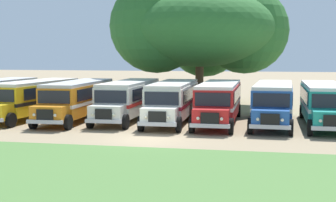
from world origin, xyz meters
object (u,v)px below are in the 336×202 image
at_px(parked_bus_slot_5, 219,100).
at_px(parked_bus_slot_1, 35,97).
at_px(broad_shade_tree, 200,30).
at_px(parked_bus_slot_3, 129,98).
at_px(parked_bus_slot_4, 173,100).
at_px(parked_bus_slot_2, 78,98).
at_px(parked_bus_slot_7, 323,102).
at_px(parked_bus_slot_6, 273,101).

bearing_deg(parked_bus_slot_5, parked_bus_slot_1, -89.40).
height_order(parked_bus_slot_5, broad_shade_tree, broad_shade_tree).
xyz_separation_m(parked_bus_slot_1, broad_shade_tree, (11.22, 10.95, 5.53)).
distance_m(parked_bus_slot_3, broad_shade_tree, 12.31).
relative_size(parked_bus_slot_3, parked_bus_slot_4, 1.00).
bearing_deg(parked_bus_slot_2, parked_bus_slot_5, 90.90).
distance_m(parked_bus_slot_2, parked_bus_slot_7, 17.56).
bearing_deg(parked_bus_slot_4, parked_bus_slot_2, -87.82).
height_order(parked_bus_slot_2, parked_bus_slot_4, same).
bearing_deg(parked_bus_slot_3, broad_shade_tree, 158.87).
height_order(parked_bus_slot_7, broad_shade_tree, broad_shade_tree).
bearing_deg(parked_bus_slot_5, parked_bus_slot_7, 92.41).
bearing_deg(parked_bus_slot_5, parked_bus_slot_2, -87.82).
xyz_separation_m(parked_bus_slot_5, broad_shade_tree, (-2.82, 10.84, 5.53)).
distance_m(parked_bus_slot_2, parked_bus_slot_3, 3.77).
xyz_separation_m(parked_bus_slot_3, parked_bus_slot_7, (13.90, -0.32, 0.00)).
bearing_deg(parked_bus_slot_1, parked_bus_slot_4, 95.59).
bearing_deg(parked_bus_slot_1, parked_bus_slot_7, 95.81).
bearing_deg(parked_bus_slot_1, parked_bus_slot_2, 90.60).
bearing_deg(parked_bus_slot_6, parked_bus_slot_7, 93.35).
bearing_deg(parked_bus_slot_7, parked_bus_slot_2, -86.89).
distance_m(parked_bus_slot_7, broad_shade_tree, 15.51).
xyz_separation_m(parked_bus_slot_1, parked_bus_slot_7, (21.13, 0.39, 0.00)).
xyz_separation_m(parked_bus_slot_2, parked_bus_slot_6, (14.21, 0.62, 0.00)).
relative_size(parked_bus_slot_3, broad_shade_tree, 0.67).
xyz_separation_m(parked_bus_slot_2, parked_bus_slot_5, (10.45, 0.37, 0.00)).
distance_m(parked_bus_slot_2, parked_bus_slot_5, 10.46).
bearing_deg(parked_bus_slot_3, parked_bus_slot_1, -84.26).
xyz_separation_m(parked_bus_slot_2, parked_bus_slot_3, (3.64, 0.97, 0.00)).
bearing_deg(parked_bus_slot_7, parked_bus_slot_4, -87.73).
xyz_separation_m(parked_bus_slot_2, parked_bus_slot_7, (17.55, 0.65, 0.00)).
height_order(parked_bus_slot_2, parked_bus_slot_3, same).
bearing_deg(broad_shade_tree, parked_bus_slot_1, -135.68).
bearing_deg(parked_bus_slot_5, broad_shade_tree, -165.25).
bearing_deg(parked_bus_slot_2, parked_bus_slot_3, 103.77).
height_order(parked_bus_slot_3, parked_bus_slot_6, same).
xyz_separation_m(parked_bus_slot_4, broad_shade_tree, (0.52, 10.80, 5.53)).
distance_m(parked_bus_slot_3, parked_bus_slot_5, 6.84).
relative_size(parked_bus_slot_1, parked_bus_slot_2, 1.01).
relative_size(parked_bus_slot_4, parked_bus_slot_7, 1.00).
height_order(parked_bus_slot_4, parked_bus_slot_6, same).
bearing_deg(parked_bus_slot_7, broad_shade_tree, -135.81).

